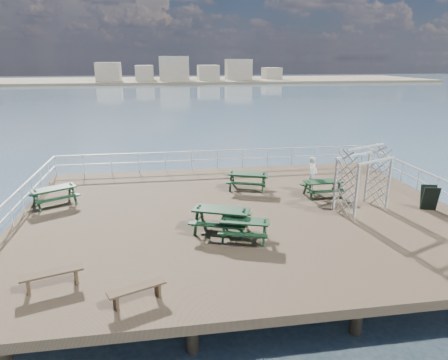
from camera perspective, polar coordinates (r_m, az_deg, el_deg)
ground at (r=16.62m, az=2.44°, el=-5.07°), size 18.00×14.00×0.30m
sea_backdrop at (r=150.12m, az=-3.07°, el=14.46°), size 300.00×300.00×9.20m
railing at (r=18.66m, az=0.72°, el=0.77°), size 17.77×13.76×1.10m
picnic_table_a at (r=18.67m, az=-23.12°, el=-1.65°), size 2.25×2.12×0.87m
picnic_table_b at (r=19.25m, az=3.40°, el=0.34°), size 2.26×2.05×0.90m
picnic_table_c at (r=18.78m, az=13.95°, el=-0.73°), size 1.76×1.45×0.83m
picnic_table_d at (r=14.55m, az=-0.41°, el=-5.04°), size 2.48×2.27×0.98m
picnic_table_e at (r=13.97m, az=2.97°, el=-6.50°), size 2.03×1.83×0.82m
flat_bench_near at (r=10.96m, az=-12.33°, el=-15.16°), size 1.53×0.91×0.43m
flat_bench_far at (r=12.26m, az=-23.36°, el=-12.43°), size 1.68×0.87×0.47m
trellis_arbor at (r=17.41m, az=19.17°, el=-0.26°), size 2.46×1.94×2.71m
sandwich_board at (r=18.69m, az=27.27°, el=-2.31°), size 0.74×0.63×1.05m
person at (r=19.22m, az=12.54°, el=0.75°), size 0.73×0.72×1.69m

